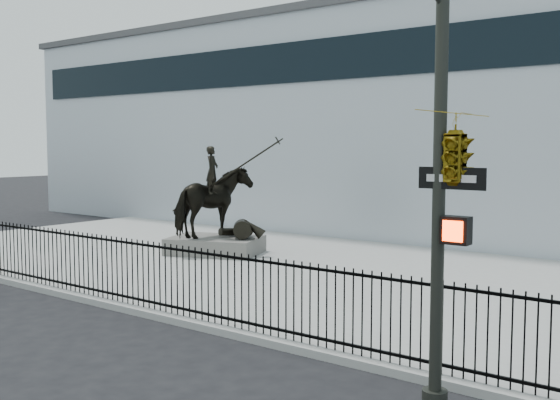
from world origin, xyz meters
The scene contains 7 objects.
ground centered at (0.00, 0.00, 0.00)m, with size 120.00×120.00×0.00m, color black.
plaza centered at (0.00, 7.00, 0.07)m, with size 30.00×12.00×0.15m, color #9A9A97.
building centered at (0.00, 20.00, 4.50)m, with size 44.00×14.00×9.00m, color silver.
picket_fence centered at (0.00, 1.25, 0.90)m, with size 22.10×0.10×1.50m.
statue_plinth centered at (-4.04, 7.49, 0.42)m, with size 2.91×2.00×0.55m, color #5F5C57.
equestrian_statue centered at (-3.98, 7.51, 1.84)m, with size 3.52×2.84×3.16m.
traffic_signal_right centered at (6.47, -2.00, 4.85)m, with size 2.17×6.86×7.00m.
Camera 1 is at (10.72, -8.26, 3.76)m, focal length 42.00 mm.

